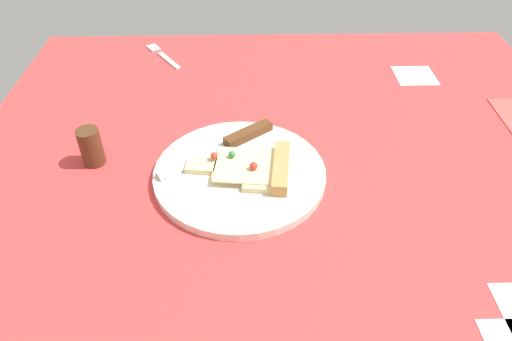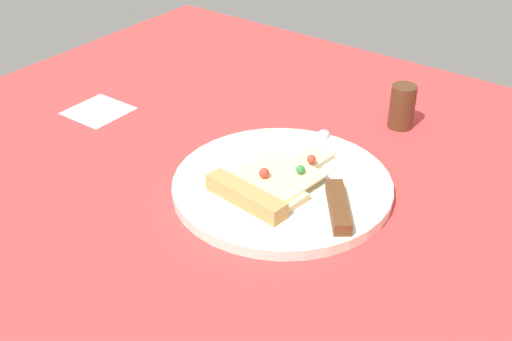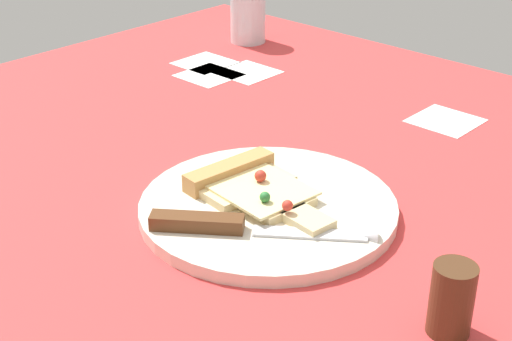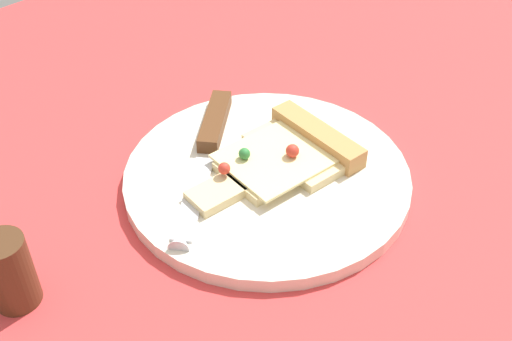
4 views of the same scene
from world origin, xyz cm
name	(u,v)px [view 2 (image 2 of 4)]	position (x,y,z in cm)	size (l,w,h in cm)	color
ground_plane	(226,228)	(-0.03, -0.04, -1.50)	(119.60, 119.60, 3.00)	#D13838
plate	(282,186)	(2.14, 9.40, 0.75)	(29.33, 29.33, 1.49)	silver
pizza_slice	(269,184)	(1.86, 6.84, 2.29)	(12.27, 18.18, 2.69)	beige
knife	(334,187)	(8.87, 11.44, 2.10)	(16.15, 20.41, 2.45)	silver
pepper_shaker	(402,106)	(6.77, 35.22, 3.47)	(3.92, 3.92, 6.94)	#4C2D19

